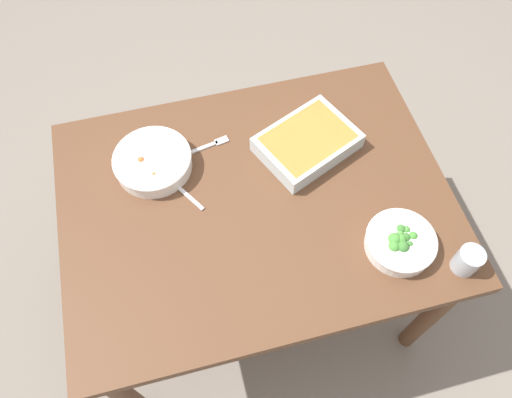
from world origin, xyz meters
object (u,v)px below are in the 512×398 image
object	(u,v)px
broccoli_bowl	(400,242)
drink_cup	(467,261)
stew_bowl	(153,161)
spoon_by_stew	(178,187)
baking_dish	(307,142)
fork_on_table	(207,146)

from	to	relation	value
broccoli_bowl	drink_cup	bearing A→B (deg)	-33.73
broccoli_bowl	drink_cup	size ratio (longest dim) A/B	2.41
stew_bowl	spoon_by_stew	size ratio (longest dim) A/B	1.57
broccoli_bowl	drink_cup	distance (m)	0.19
baking_dish	drink_cup	distance (m)	0.59
drink_cup	broccoli_bowl	bearing A→B (deg)	146.27
spoon_by_stew	fork_on_table	world-z (taller)	spoon_by_stew
drink_cup	fork_on_table	distance (m)	0.86
stew_bowl	spoon_by_stew	distance (m)	0.12
broccoli_bowl	spoon_by_stew	world-z (taller)	broccoli_bowl
spoon_by_stew	fork_on_table	bearing A→B (deg)	48.21
fork_on_table	baking_dish	bearing A→B (deg)	-15.40
drink_cup	fork_on_table	xyz separation A→B (m)	(-0.62, 0.59, -0.04)
baking_dish	spoon_by_stew	size ratio (longest dim) A/B	2.29
baking_dish	fork_on_table	size ratio (longest dim) A/B	2.05
spoon_by_stew	drink_cup	bearing A→B (deg)	-31.87
broccoli_bowl	spoon_by_stew	distance (m)	0.69
stew_bowl	broccoli_bowl	bearing A→B (deg)	-35.08
broccoli_bowl	fork_on_table	world-z (taller)	broccoli_bowl
stew_bowl	fork_on_table	xyz separation A→B (m)	(0.18, 0.04, -0.03)
stew_bowl	drink_cup	distance (m)	0.98
stew_bowl	baking_dish	distance (m)	0.50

